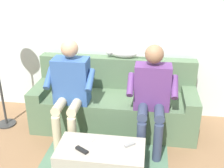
% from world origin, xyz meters
% --- Properties ---
extents(ground_plane, '(8.00, 8.00, 0.00)m').
position_xyz_m(ground_plane, '(0.00, 0.60, 0.00)').
color(ground_plane, '#846042').
extents(back_wall, '(4.60, 0.06, 2.65)m').
position_xyz_m(back_wall, '(0.00, -0.56, 1.33)').
color(back_wall, silver).
rests_on(back_wall, ground).
extents(couch, '(2.06, 0.74, 0.87)m').
position_xyz_m(couch, '(0.00, -0.14, 0.31)').
color(couch, '#516B4C').
rests_on(couch, ground).
extents(coffee_table, '(0.86, 0.45, 0.34)m').
position_xyz_m(coffee_table, '(0.00, 0.87, 0.17)').
color(coffee_table, '#A89E8E').
rests_on(coffee_table, ground).
extents(person_left_seated, '(0.56, 0.53, 1.20)m').
position_xyz_m(person_left_seated, '(-0.47, 0.24, 0.68)').
color(person_left_seated, '#5B3370').
rests_on(person_left_seated, ground).
extents(person_right_seated, '(0.56, 0.56, 1.22)m').
position_xyz_m(person_right_seated, '(0.47, 0.22, 0.69)').
color(person_right_seated, '#335693').
rests_on(person_right_seated, ground).
extents(cat_on_backrest, '(0.56, 0.13, 0.13)m').
position_xyz_m(cat_on_backrest, '(-0.07, -0.37, 0.93)').
color(cat_on_backrest, silver).
rests_on(cat_on_backrest, couch).
extents(remote_white, '(0.12, 0.09, 0.02)m').
position_xyz_m(remote_white, '(0.14, 0.74, 0.35)').
color(remote_white, white).
rests_on(remote_white, coffee_table).
extents(remote_gray, '(0.11, 0.10, 0.02)m').
position_xyz_m(remote_gray, '(-0.28, 0.79, 0.35)').
color(remote_gray, gray).
rests_on(remote_gray, coffee_table).
extents(remote_black, '(0.14, 0.11, 0.02)m').
position_xyz_m(remote_black, '(0.17, 0.94, 0.35)').
color(remote_black, black).
rests_on(remote_black, coffee_table).
extents(floor_rug, '(1.38, 1.64, 0.01)m').
position_xyz_m(floor_rug, '(0.00, 0.76, 0.00)').
color(floor_rug, '#4C7056').
rests_on(floor_rug, ground).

